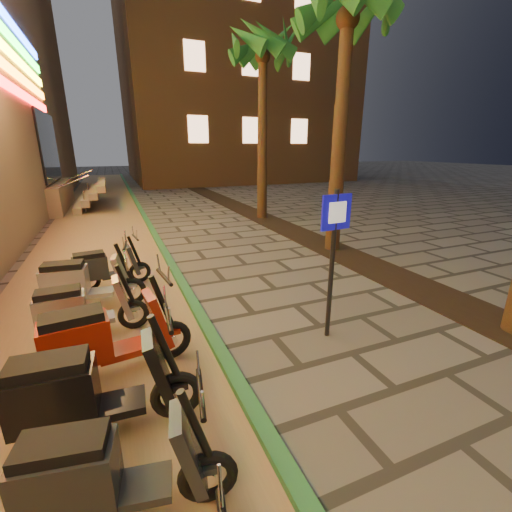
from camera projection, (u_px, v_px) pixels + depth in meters
name	position (u px, v px, depth m)	size (l,w,h in m)	color
parking_strip	(98.00, 245.00, 10.16)	(3.40, 60.00, 0.01)	#8C7251
green_curb	(157.00, 238.00, 10.77)	(0.18, 60.00, 0.10)	#276A3A
planting_strip	(381.00, 271.00, 8.04)	(1.20, 40.00, 0.02)	black
apartment_block	(228.00, 32.00, 30.00)	(18.00, 16.06, 25.00)	brown
palm_c	(348.00, 17.00, 8.08)	(2.97, 3.02, 6.91)	#472D19
palm_d	(263.00, 56.00, 12.41)	(2.97, 3.02, 7.16)	#472D19
pedestrian_sign	(334.00, 245.00, 4.85)	(0.49, 0.10, 2.24)	black
scooter_5	(105.00, 473.00, 2.52)	(1.58, 0.68, 1.11)	black
scooter_6	(86.00, 392.00, 3.27)	(1.77, 0.62, 1.24)	black
scooter_7	(101.00, 339.00, 4.16)	(1.78, 0.70, 1.25)	black
scooter_8	(80.00, 310.00, 5.06)	(1.56, 0.55, 1.10)	black
scooter_9	(82.00, 283.00, 5.97)	(1.69, 0.64, 1.18)	black
scooter_10	(103.00, 268.00, 6.91)	(1.49, 0.58, 1.05)	black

